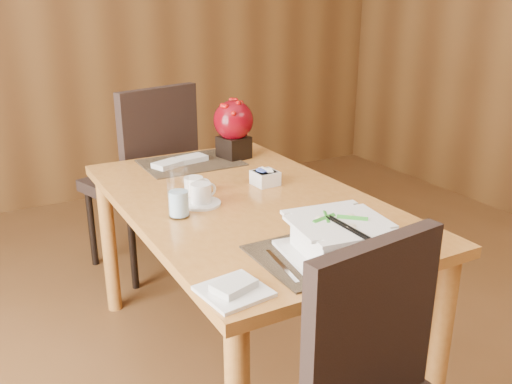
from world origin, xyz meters
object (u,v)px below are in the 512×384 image
water_glass (178,193)px  sugar_caddy (265,178)px  soup_setting (338,240)px  creamer_jug (194,186)px  berry_decor (234,126)px  bread_plate (234,291)px  coffee_cup (201,196)px  far_chair (147,170)px  dining_table (245,221)px

water_glass → sugar_caddy: 0.48m
soup_setting → creamer_jug: soup_setting is taller
berry_decor → bread_plate: 1.31m
bread_plate → berry_decor: bearing=63.2°
coffee_cup → berry_decor: 0.66m
berry_decor → far_chair: (-0.29, 0.47, -0.31)m
creamer_jug → far_chair: size_ratio=0.09×
soup_setting → bread_plate: bearing=-166.8°
sugar_caddy → far_chair: bearing=104.1°
bread_plate → water_glass: bearing=82.9°
coffee_cup → far_chair: size_ratio=0.14×
coffee_cup → bread_plate: (-0.19, -0.65, -0.03)m
soup_setting → coffee_cup: 0.64m
sugar_caddy → berry_decor: 0.45m
soup_setting → sugar_caddy: 0.72m
berry_decor → far_chair: 0.64m
coffee_cup → sugar_caddy: size_ratio=1.52×
coffee_cup → berry_decor: berry_decor is taller
creamer_jug → dining_table: bearing=-22.0°
water_glass → sugar_caddy: bearing=19.7°
dining_table → bread_plate: size_ratio=9.03×
dining_table → creamer_jug: (-0.16, 0.14, 0.13)m
dining_table → far_chair: (-0.07, 1.01, -0.05)m
dining_table → water_glass: bearing=-170.0°
soup_setting → far_chair: (-0.08, 1.60, -0.21)m
coffee_cup → sugar_caddy: (0.33, 0.09, -0.01)m
sugar_caddy → far_chair: far_chair is taller
water_glass → creamer_jug: (0.14, 0.19, -0.05)m
creamer_jug → sugar_caddy: creamer_jug is taller
dining_table → creamer_jug: creamer_jug is taller
dining_table → water_glass: size_ratio=8.42×
sugar_caddy → bread_plate: 0.90m
dining_table → coffee_cup: size_ratio=10.14×
sugar_caddy → far_chair: 0.95m
dining_table → far_chair: bearing=94.2°
dining_table → soup_setting: 0.61m
sugar_caddy → bread_plate: bearing=-125.2°
water_glass → far_chair: size_ratio=0.17×
water_glass → far_chair: far_chair is taller
sugar_caddy → dining_table: bearing=-144.8°
coffee_cup → berry_decor: size_ratio=0.52×
water_glass → berry_decor: 0.78m
coffee_cup → creamer_jug: size_ratio=1.51×
berry_decor → bread_plate: berry_decor is taller
dining_table → water_glass: water_glass is taller
soup_setting → bread_plate: 0.37m
soup_setting → bread_plate: soup_setting is taller
soup_setting → creamer_jug: bearing=109.9°
dining_table → water_glass: 0.35m
sugar_caddy → creamer_jug: bearing=173.6°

